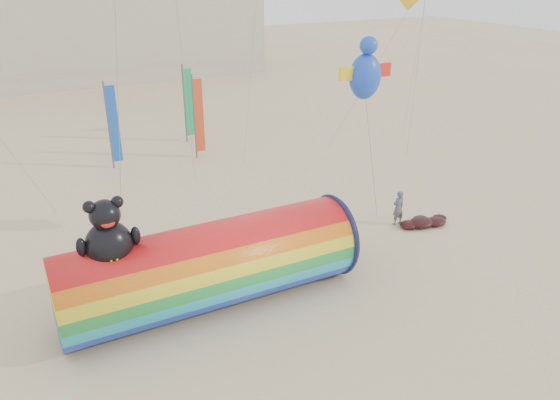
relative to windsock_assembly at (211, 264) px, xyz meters
name	(u,v)px	position (x,y,z in m)	size (l,w,h in m)	color
ground	(286,271)	(3.40, 0.68, -1.61)	(160.00, 160.00, 0.00)	#CCB58C
windsock_assembly	(211,264)	(0.00, 0.00, 0.00)	(10.52, 3.21, 4.85)	red
kite_handler	(398,208)	(9.98, 1.96, -0.77)	(0.61, 0.40, 1.68)	#4C5053
fabric_bundle	(424,222)	(11.03, 1.29, -1.44)	(2.62, 1.35, 0.41)	#3C0D0A
festival_banners	(168,114)	(3.61, 16.60, 1.03)	(6.21, 3.60, 5.20)	#59595E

